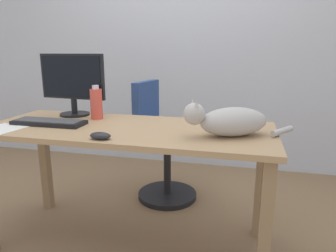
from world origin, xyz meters
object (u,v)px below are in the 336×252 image
Objects in this scene: office_chair at (162,148)px; water_bottle at (96,103)px; keyboard at (49,122)px; computer_mouse at (100,136)px; cat at (229,121)px; monitor at (72,82)px.

water_bottle is (-0.30, -0.52, 0.44)m from office_chair.
computer_mouse is (0.45, -0.22, 0.00)m from keyboard.
cat is at bearing -0.21° from keyboard.
cat is 0.66m from computer_mouse.
office_chair is 0.96m from keyboard.
office_chair is at bearing 41.94° from monitor.
water_bottle is (-0.24, 0.44, 0.08)m from computer_mouse.
water_bottle is at bearing -119.80° from office_chair.
water_bottle is at bearing 118.49° from computer_mouse.
water_bottle reaches higher than computer_mouse.
computer_mouse is (-0.62, -0.22, -0.06)m from cat.
water_bottle is (0.20, -0.07, -0.12)m from monitor.
keyboard is 4.00× the size of computer_mouse.
water_bottle reaches higher than keyboard.
office_chair reaches higher than cat.
monitor is 4.37× the size of computer_mouse.
monitor is 0.36m from keyboard.
office_chair is 4.37× the size of water_bottle.
monitor is at bearing 161.45° from water_bottle.
office_chair is at bearing 127.42° from cat.
cat is at bearing 19.48° from computer_mouse.
water_bottle reaches higher than cat.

